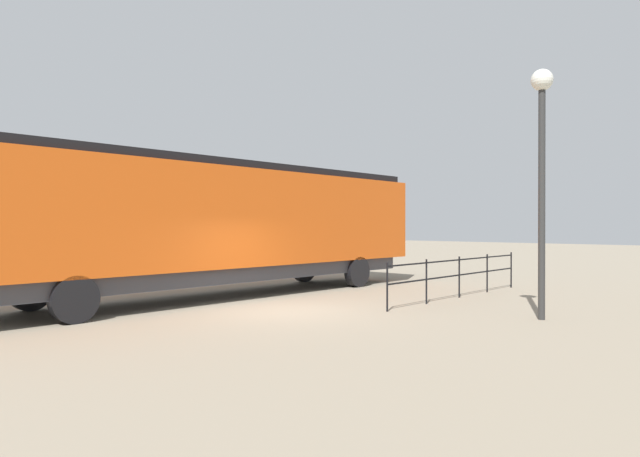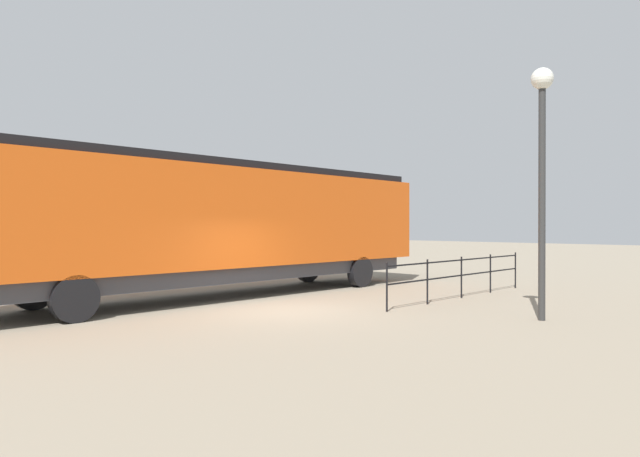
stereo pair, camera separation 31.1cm
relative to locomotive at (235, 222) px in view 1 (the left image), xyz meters
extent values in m
plane|color=gray|center=(3.51, -1.15, -2.33)|extent=(120.00, 120.00, 0.00)
cube|color=#D15114|center=(0.00, -0.58, 0.13)|extent=(3.01, 15.91, 2.93)
cube|color=black|center=(0.00, 5.99, -0.31)|extent=(2.89, 2.77, 2.05)
cube|color=black|center=(0.00, -0.58, 1.72)|extent=(2.71, 15.28, 0.24)
cube|color=#38383D|center=(0.00, -0.58, -1.56)|extent=(2.71, 14.64, 0.45)
cylinder|color=black|center=(-1.36, 4.51, -1.78)|extent=(0.30, 1.10, 1.10)
cylinder|color=black|center=(1.36, 4.51, -1.78)|extent=(0.30, 1.10, 1.10)
cylinder|color=black|center=(-1.36, -5.67, -1.78)|extent=(0.30, 1.10, 1.10)
cylinder|color=black|center=(1.36, -5.67, -1.78)|extent=(0.30, 1.10, 1.10)
cylinder|color=#2D2D2D|center=(8.93, 2.10, 0.43)|extent=(0.16, 0.16, 5.52)
sphere|color=silver|center=(8.93, 2.10, 3.34)|extent=(0.51, 0.51, 0.51)
cube|color=black|center=(5.55, 4.35, -1.16)|extent=(0.04, 7.52, 0.04)
cube|color=black|center=(5.55, 4.35, -1.63)|extent=(0.04, 7.52, 0.04)
cylinder|color=black|center=(5.55, 0.58, -1.70)|extent=(0.05, 0.05, 1.27)
cylinder|color=black|center=(5.55, 2.47, -1.70)|extent=(0.05, 0.05, 1.27)
cylinder|color=black|center=(5.55, 4.35, -1.70)|extent=(0.05, 0.05, 1.27)
cylinder|color=black|center=(5.55, 6.23, -1.70)|extent=(0.05, 0.05, 1.27)
cylinder|color=black|center=(5.55, 8.11, -1.70)|extent=(0.05, 0.05, 1.27)
camera|label=1|loc=(13.94, -10.97, -0.11)|focal=30.82mm
camera|label=2|loc=(14.16, -10.76, -0.11)|focal=30.82mm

